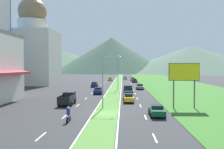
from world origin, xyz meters
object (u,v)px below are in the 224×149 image
Objects in this scene: car_1 at (94,84)px; car_9 at (125,78)px; car_3 at (98,90)px; car_7 at (157,110)px; motorcycle_rider at (68,116)px; car_4 at (129,98)px; car_2 at (133,79)px; pickup_truck_0 at (128,89)px; pickup_truck_1 at (68,99)px; street_lamp_near at (105,77)px; car_8 at (128,95)px; car_0 at (110,79)px; street_lamp_mid at (116,71)px; car_6 at (140,87)px; car_5 at (135,81)px; billboard_roadside at (184,74)px.

car_1 reaches higher than car_9.
car_7 is at bearing -158.53° from car_3.
motorcycle_rider is (-10.48, -3.95, 0.01)m from car_7.
car_2 is at bearing 177.17° from car_4.
pickup_truck_0 reaches higher than car_4.
street_lamp_near is at bearing -120.56° from pickup_truck_1.
motorcycle_rider reaches higher than car_8.
car_7 is 0.78× the size of pickup_truck_0.
car_4 is (6.73, -13.33, -0.02)m from car_3.
car_0 is at bearing 92.37° from street_lamp_near.
car_7 is 0.78× the size of pickup_truck_1.
street_lamp_mid is (0.93, 28.95, 0.57)m from street_lamp_near.
car_1 is 2.14× the size of motorcycle_rider.
car_6 is at bearing 0.58° from car_2.
pickup_truck_1 reaches higher than car_4.
motorcycle_rider is (-7.36, -30.27, -0.24)m from pickup_truck_0.
car_6 is at bearing 179.41° from car_7.
pickup_truck_1 reaches higher than car_9.
car_5 reaches higher than car_6.
car_4 is at bearing 62.72° from street_lamp_near.
car_3 is at bearing -153.21° from car_4.
street_lamp_near is 8.44m from pickup_truck_1.
street_lamp_near reaches higher than car_9.
car_5 is 1.05× the size of car_6.
billboard_roadside reaches higher than car_8.
street_lamp_near is at bearing -6.63° from car_5.
billboard_roadside is at bearing -142.55° from car_3.
car_7 is at bearing -79.88° from street_lamp_mid.
billboard_roadside is 42.75m from car_1.
car_8 reaches higher than car_0.
motorcycle_rider is at bearing -8.54° from car_5.
street_lamp_mid is at bearing -6.65° from motorcycle_rider.
street_lamp_near is at bearing -177.63° from car_0.
billboard_roadside reaches higher than car_7.
car_5 reaches higher than car_7.
street_lamp_near is 28.97m from street_lamp_mid.
pickup_truck_0 is at bearing 179.25° from car_4.
car_6 is (0.03, -30.78, -0.01)m from car_5.
car_6 is (3.69, 25.27, -0.02)m from car_4.
car_5 is at bearing -179.94° from car_6.
car_3 is 29.47m from motorcycle_rider.
motorcycle_rider is at bearing 179.72° from car_0.
car_7 is at bearing -69.35° from motorcycle_rider.
motorcycle_rider is at bearing -111.23° from street_lamp_near.
car_1 reaches higher than car_0.
street_lamp_mid is at bearing -170.75° from car_8.
car_0 is 53.44m from pickup_truck_0.
car_6 is (6.45, 3.48, -4.55)m from street_lamp_mid.
street_lamp_near is 63.76m from car_5.
street_lamp_mid is 1.33× the size of billboard_roadside.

